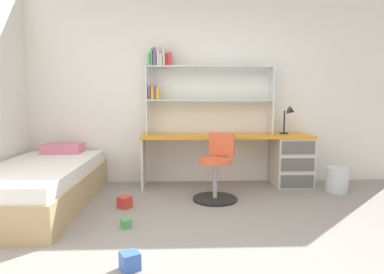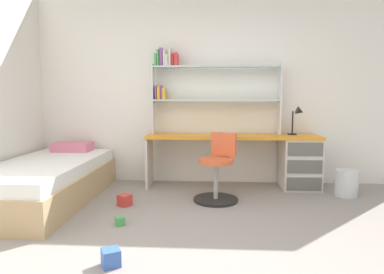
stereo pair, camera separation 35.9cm
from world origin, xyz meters
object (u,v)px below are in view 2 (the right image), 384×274
Objects in this scene: waste_bin at (346,183)px; desk_lamp at (298,116)px; swivel_chair at (217,174)px; toy_block_blue_2 at (111,257)px; toy_block_red_0 at (125,200)px; bookshelf_hutch at (199,82)px; desk at (279,157)px; toy_block_green_1 at (120,221)px; bed_platform at (46,181)px.

desk_lamp is at bearing 142.47° from waste_bin.
swivel_chair is 6.40× the size of toy_block_blue_2.
toy_block_red_0 is at bearing -168.34° from waste_bin.
desk_lamp is at bearing -3.92° from bookshelf_hutch.
bookshelf_hutch is 4.53× the size of desk_lamp.
toy_block_red_0 is at bearing 100.72° from toy_block_blue_2.
desk reaches higher than toy_block_red_0.
toy_block_red_0 is at bearing -154.45° from desk.
toy_block_green_1 is (-1.75, -1.46, -0.37)m from desk.
bed_platform is (-1.75, -0.91, -1.18)m from bookshelf_hutch.
desk_lamp is (1.31, -0.09, -0.45)m from bookshelf_hutch.
toy_block_blue_2 is at bearing -115.86° from swivel_chair.
desk is 7.08× the size of waste_bin.
desk_lamp reaches higher than bed_platform.
bookshelf_hutch reaches higher than desk.
toy_block_green_1 is (-0.93, -0.84, -0.27)m from swivel_chair.
desk_lamp is 3.25m from bed_platform.
toy_block_blue_2 is (-2.36, -1.88, -0.10)m from waste_bin.
toy_block_blue_2 is (-0.54, -2.36, -1.35)m from bookshelf_hutch.
toy_block_red_0 is 0.59m from toy_block_green_1.
waste_bin reaches higher than toy_block_red_0.
bed_platform is at bearing -173.15° from waste_bin.
desk_lamp is (0.25, 0.04, 0.55)m from desk.
desk is at bearing 54.22° from toy_block_blue_2.
toy_block_red_0 is (0.95, -0.11, -0.17)m from bed_platform.
bookshelf_hutch is 2.21× the size of swivel_chair.
bookshelf_hutch reaches higher than waste_bin.
toy_block_green_1 is (-0.69, -1.60, -1.37)m from bookshelf_hutch.
toy_block_blue_2 is at bearing -102.88° from bookshelf_hutch.
toy_block_green_1 is at bearing -32.96° from bed_platform.
bed_platform is 0.97m from toy_block_red_0.
desk is 0.87m from waste_bin.
waste_bin reaches higher than toy_block_blue_2.
swivel_chair is at bearing 64.14° from toy_block_blue_2.
bed_platform reaches higher than toy_block_blue_2.
bed_platform is (-3.06, -0.82, -0.73)m from desk_lamp.
desk reaches higher than waste_bin.
desk is 18.27× the size of toy_block_red_0.
toy_block_blue_2 is (0.25, -1.34, -0.00)m from toy_block_red_0.
desk is 28.15× the size of toy_block_green_1.
bookshelf_hutch is 1.36m from swivel_chair.
waste_bin is at bearing 11.66° from toy_block_red_0.
bed_platform is 17.04× the size of toy_block_blue_2.
toy_block_green_1 is at bearing -140.12° from desk.
waste_bin is (1.82, -0.48, -1.25)m from bookshelf_hutch.
desk is 0.61m from desk_lamp.
desk reaches higher than toy_block_blue_2.
desk is at bearing 25.55° from toy_block_red_0.
waste_bin is 2.75m from toy_block_green_1.
desk_lamp is 4.73× the size of toy_block_green_1.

